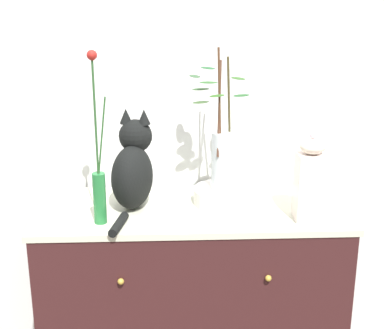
{
  "coord_description": "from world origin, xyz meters",
  "views": [
    {
      "loc": [
        -0.09,
        -2.14,
        1.73
      ],
      "look_at": [
        0.0,
        0.0,
        1.01
      ],
      "focal_mm": 54.61,
      "sensor_mm": 36.0,
      "label": 1
    }
  ],
  "objects_px": {
    "cat_sitting": "(133,169)",
    "jar_lidded_porcelain": "(310,181)",
    "sideboard": "(192,298)",
    "bowl_porcelain": "(223,196)",
    "vase_glass_clear": "(223,155)",
    "vase_slim_green": "(99,181)"
  },
  "relations": [
    {
      "from": "cat_sitting",
      "to": "jar_lidded_porcelain",
      "type": "height_order",
      "value": "cat_sitting"
    },
    {
      "from": "sideboard",
      "to": "cat_sitting",
      "type": "height_order",
      "value": "cat_sitting"
    },
    {
      "from": "bowl_porcelain",
      "to": "vase_glass_clear",
      "type": "xyz_separation_m",
      "value": [
        -0.0,
        -0.0,
        0.17
      ]
    },
    {
      "from": "vase_slim_green",
      "to": "vase_glass_clear",
      "type": "bearing_deg",
      "value": 19.66
    },
    {
      "from": "vase_slim_green",
      "to": "jar_lidded_porcelain",
      "type": "relative_size",
      "value": 1.89
    },
    {
      "from": "vase_glass_clear",
      "to": "cat_sitting",
      "type": "bearing_deg",
      "value": -178.48
    },
    {
      "from": "cat_sitting",
      "to": "vase_glass_clear",
      "type": "bearing_deg",
      "value": 1.52
    },
    {
      "from": "sideboard",
      "to": "vase_glass_clear",
      "type": "distance_m",
      "value": 0.63
    },
    {
      "from": "cat_sitting",
      "to": "jar_lidded_porcelain",
      "type": "distance_m",
      "value": 0.68
    },
    {
      "from": "cat_sitting",
      "to": "vase_glass_clear",
      "type": "distance_m",
      "value": 0.36
    },
    {
      "from": "bowl_porcelain",
      "to": "cat_sitting",
      "type": "bearing_deg",
      "value": -178.41
    },
    {
      "from": "vase_slim_green",
      "to": "bowl_porcelain",
      "type": "bearing_deg",
      "value": 19.61
    },
    {
      "from": "sideboard",
      "to": "bowl_porcelain",
      "type": "bearing_deg",
      "value": 17.21
    },
    {
      "from": "sideboard",
      "to": "bowl_porcelain",
      "type": "relative_size",
      "value": 5.25
    },
    {
      "from": "sideboard",
      "to": "bowl_porcelain",
      "type": "xyz_separation_m",
      "value": [
        0.13,
        0.04,
        0.45
      ]
    },
    {
      "from": "cat_sitting",
      "to": "vase_slim_green",
      "type": "xyz_separation_m",
      "value": [
        -0.12,
        -0.16,
        0.01
      ]
    },
    {
      "from": "jar_lidded_porcelain",
      "to": "vase_glass_clear",
      "type": "bearing_deg",
      "value": 151.95
    },
    {
      "from": "jar_lidded_porcelain",
      "to": "bowl_porcelain",
      "type": "bearing_deg",
      "value": 151.69
    },
    {
      "from": "bowl_porcelain",
      "to": "vase_slim_green",
      "type": "bearing_deg",
      "value": -160.39
    },
    {
      "from": "vase_glass_clear",
      "to": "sideboard",
      "type": "bearing_deg",
      "value": -162.66
    },
    {
      "from": "cat_sitting",
      "to": "bowl_porcelain",
      "type": "distance_m",
      "value": 0.38
    },
    {
      "from": "sideboard",
      "to": "vase_slim_green",
      "type": "height_order",
      "value": "vase_slim_green"
    }
  ]
}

